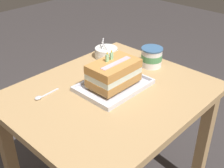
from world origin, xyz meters
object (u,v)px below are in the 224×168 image
(foil_tray, at_px, (114,86))
(bowl_stack, at_px, (106,53))
(birthday_cake, at_px, (114,73))
(serving_spoon_near_tray, at_px, (41,97))
(ice_cream_tub, at_px, (152,57))

(foil_tray, relative_size, bowl_stack, 2.49)
(foil_tray, xyz_separation_m, bowl_stack, (0.23, 0.27, 0.02))
(birthday_cake, bearing_deg, serving_spoon_near_tray, 149.06)
(foil_tray, distance_m, serving_spoon_near_tray, 0.36)
(birthday_cake, relative_size, bowl_stack, 1.77)
(birthday_cake, distance_m, serving_spoon_near_tray, 0.36)
(birthday_cake, bearing_deg, ice_cream_tub, 1.27)
(birthday_cake, relative_size, serving_spoon_near_tray, 1.77)
(bowl_stack, distance_m, serving_spoon_near_tray, 0.54)
(bowl_stack, bearing_deg, foil_tray, -129.69)
(bowl_stack, distance_m, ice_cream_tub, 0.28)
(serving_spoon_near_tray, bearing_deg, bowl_stack, 9.51)
(ice_cream_tub, distance_m, serving_spoon_near_tray, 0.65)
(bowl_stack, xyz_separation_m, serving_spoon_near_tray, (-0.53, -0.09, -0.02))
(foil_tray, relative_size, birthday_cake, 1.41)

